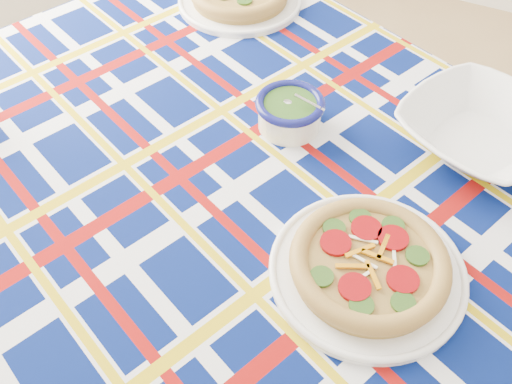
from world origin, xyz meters
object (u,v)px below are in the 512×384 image
at_px(dining_table, 292,232).
at_px(serving_bowl, 481,131).
at_px(pesto_bowl, 290,110).
at_px(main_focaccia_plate, 369,263).

height_order(dining_table, serving_bowl, serving_bowl).
xyz_separation_m(dining_table, pesto_bowl, (-0.10, 0.19, 0.13)).
bearing_deg(dining_table, main_focaccia_plate, -4.59).
xyz_separation_m(main_focaccia_plate, pesto_bowl, (-0.27, 0.28, 0.01)).
relative_size(pesto_bowl, serving_bowl, 0.47).
height_order(dining_table, pesto_bowl, pesto_bowl).
relative_size(main_focaccia_plate, serving_bowl, 1.11).
distance_m(dining_table, serving_bowl, 0.43).
xyz_separation_m(dining_table, serving_bowl, (0.27, 0.31, 0.12)).
bearing_deg(dining_table, pesto_bowl, 139.57).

